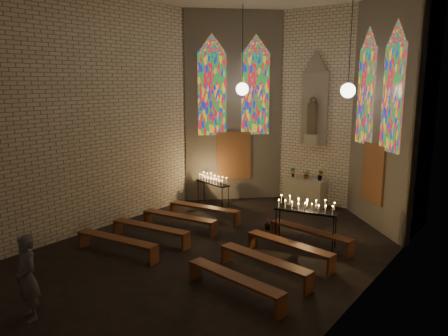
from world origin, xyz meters
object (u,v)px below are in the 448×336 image
(votive_stand_left, at_px, (213,181))
(votive_stand_right, at_px, (306,208))
(altar, at_px, (306,192))
(aisle_flower_pot, at_px, (268,224))
(visitor, at_px, (27,278))

(votive_stand_left, bearing_deg, votive_stand_right, -4.69)
(altar, height_order, votive_stand_right, votive_stand_right)
(votive_stand_left, distance_m, votive_stand_right, 4.63)
(aisle_flower_pot, height_order, votive_stand_left, votive_stand_left)
(altar, xyz_separation_m, aisle_flower_pot, (0.23, -3.03, -0.32))
(votive_stand_right, bearing_deg, visitor, -121.60)
(votive_stand_right, distance_m, visitor, 7.10)
(votive_stand_left, height_order, visitor, visitor)
(votive_stand_left, relative_size, votive_stand_right, 0.89)
(altar, xyz_separation_m, votive_stand_left, (-2.67, -2.07, 0.45))
(aisle_flower_pot, relative_size, votive_stand_right, 0.21)
(altar, distance_m, visitor, 10.20)
(votive_stand_left, height_order, votive_stand_right, votive_stand_right)
(votive_stand_left, distance_m, visitor, 8.31)
(aisle_flower_pot, distance_m, votive_stand_right, 1.81)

